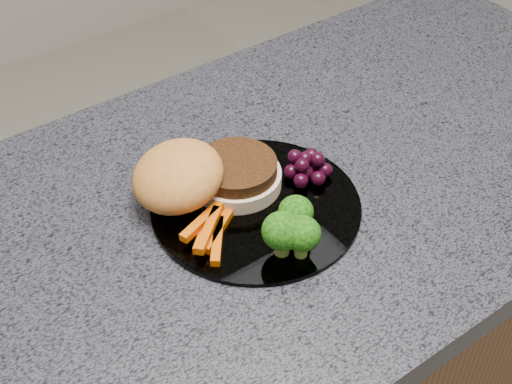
{
  "coord_description": "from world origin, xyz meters",
  "views": [
    {
      "loc": [
        -0.44,
        -0.54,
        1.5
      ],
      "look_at": [
        -0.07,
        -0.02,
        0.93
      ],
      "focal_mm": 50.0,
      "sensor_mm": 36.0,
      "label": 1
    }
  ],
  "objects_px": {
    "burger": "(199,178)",
    "grape_bunch": "(307,166)",
    "plate": "(256,206)",
    "island_cabinet": "(281,384)"
  },
  "relations": [
    {
      "from": "burger",
      "to": "grape_bunch",
      "type": "height_order",
      "value": "burger"
    },
    {
      "from": "plate",
      "to": "grape_bunch",
      "type": "distance_m",
      "value": 0.09
    },
    {
      "from": "plate",
      "to": "burger",
      "type": "xyz_separation_m",
      "value": [
        -0.05,
        0.06,
        0.03
      ]
    },
    {
      "from": "plate",
      "to": "grape_bunch",
      "type": "bearing_deg",
      "value": 4.23
    },
    {
      "from": "island_cabinet",
      "to": "plate",
      "type": "bearing_deg",
      "value": -164.82
    },
    {
      "from": "island_cabinet",
      "to": "plate",
      "type": "xyz_separation_m",
      "value": [
        -0.07,
        -0.02,
        0.47
      ]
    },
    {
      "from": "island_cabinet",
      "to": "burger",
      "type": "height_order",
      "value": "burger"
    },
    {
      "from": "island_cabinet",
      "to": "grape_bunch",
      "type": "bearing_deg",
      "value": -30.15
    },
    {
      "from": "island_cabinet",
      "to": "grape_bunch",
      "type": "relative_size",
      "value": 19.19
    },
    {
      "from": "plate",
      "to": "burger",
      "type": "height_order",
      "value": "burger"
    }
  ]
}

